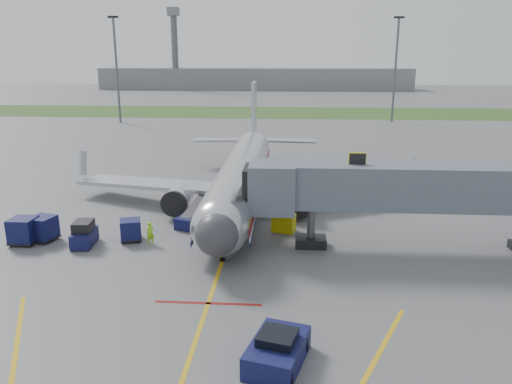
# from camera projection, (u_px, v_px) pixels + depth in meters

# --- Properties ---
(ground) EXTENTS (400.00, 400.00, 0.00)m
(ground) POSITION_uv_depth(u_px,v_px,m) (218.00, 273.00, 31.60)
(ground) COLOR #565659
(ground) RESTS_ON ground
(grass_strip) EXTENTS (300.00, 25.00, 0.01)m
(grass_strip) POSITION_uv_depth(u_px,v_px,m) (272.00, 112.00, 118.10)
(grass_strip) COLOR #2D4C1E
(grass_strip) RESTS_ON ground
(apron_markings) EXTENTS (21.52, 50.00, 0.01)m
(apron_markings) POSITION_uv_depth(u_px,v_px,m) (197.00, 337.00, 24.49)
(apron_markings) COLOR gold
(apron_markings) RESTS_ON ground
(airliner) EXTENTS (32.10, 35.67, 10.25)m
(airliner) POSITION_uv_depth(u_px,v_px,m) (242.00, 176.00, 45.55)
(airliner) COLOR silver
(airliner) RESTS_ON ground
(jet_bridge) EXTENTS (25.30, 4.00, 6.90)m
(jet_bridge) POSITION_uv_depth(u_px,v_px,m) (412.00, 188.00, 34.35)
(jet_bridge) COLOR slate
(jet_bridge) RESTS_ON ground
(light_mast_left) EXTENTS (2.00, 0.44, 20.40)m
(light_mast_left) POSITION_uv_depth(u_px,v_px,m) (117.00, 67.00, 98.00)
(light_mast_left) COLOR #595B60
(light_mast_left) RESTS_ON ground
(light_mast_right) EXTENTS (2.00, 0.44, 20.40)m
(light_mast_right) POSITION_uv_depth(u_px,v_px,m) (395.00, 67.00, 99.12)
(light_mast_right) COLOR #595B60
(light_mast_right) RESTS_ON ground
(distant_terminal) EXTENTS (120.00, 14.00, 8.00)m
(distant_terminal) POSITION_uv_depth(u_px,v_px,m) (255.00, 79.00, 194.59)
(distant_terminal) COLOR slate
(distant_terminal) RESTS_ON ground
(control_tower) EXTENTS (4.00, 4.00, 30.00)m
(control_tower) POSITION_uv_depth(u_px,v_px,m) (175.00, 43.00, 188.22)
(control_tower) COLOR #595B60
(control_tower) RESTS_ON ground
(pushback_tug) EXTENTS (3.09, 4.08, 1.51)m
(pushback_tug) POSITION_uv_depth(u_px,v_px,m) (277.00, 351.00, 22.24)
(pushback_tug) COLOR #0C0E36
(pushback_tug) RESTS_ON ground
(baggage_tug) EXTENTS (1.60, 2.72, 1.83)m
(baggage_tug) POSITION_uv_depth(u_px,v_px,m) (84.00, 235.00, 36.00)
(baggage_tug) COLOR #0C0E36
(baggage_tug) RESTS_ON ground
(baggage_cart_a) EXTENTS (2.09, 2.09, 1.85)m
(baggage_cart_a) POSITION_uv_depth(u_px,v_px,m) (43.00, 228.00, 36.84)
(baggage_cart_a) COLOR #0C0E36
(baggage_cart_a) RESTS_ON ground
(baggage_cart_b) EXTENTS (1.87, 1.87, 1.62)m
(baggage_cart_b) POSITION_uv_depth(u_px,v_px,m) (131.00, 230.00, 36.87)
(baggage_cart_b) COLOR #0C0E36
(baggage_cart_b) RESTS_ON ground
(baggage_cart_c) EXTENTS (1.82, 1.82, 1.94)m
(baggage_cart_c) POSITION_uv_depth(u_px,v_px,m) (24.00, 231.00, 36.25)
(baggage_cart_c) COLOR #0C0E36
(baggage_cart_c) RESTS_ON ground
(belt_loader) EXTENTS (2.54, 4.60, 2.17)m
(belt_loader) POSITION_uv_depth(u_px,v_px,m) (194.00, 218.00, 40.54)
(belt_loader) COLOR #0C0E36
(belt_loader) RESTS_ON ground
(ground_power_cart) EXTENTS (1.95, 1.56, 1.36)m
(ground_power_cart) POSITION_uv_depth(u_px,v_px,m) (284.00, 223.00, 38.84)
(ground_power_cart) COLOR #CABB0B
(ground_power_cart) RESTS_ON ground
(ramp_worker) EXTENTS (0.73, 0.69, 1.68)m
(ramp_worker) POSITION_uv_depth(u_px,v_px,m) (150.00, 233.00, 36.16)
(ramp_worker) COLOR #8ADF1A
(ramp_worker) RESTS_ON ground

